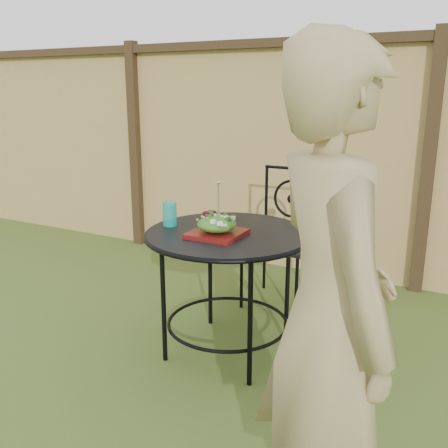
% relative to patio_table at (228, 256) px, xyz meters
% --- Properties ---
extents(ground, '(60.00, 60.00, 0.00)m').
position_rel_patio_table_xyz_m(ground, '(-0.45, -0.68, -0.59)').
color(ground, '#2C4616').
rests_on(ground, ground).
extents(fence, '(8.00, 0.12, 1.90)m').
position_rel_patio_table_xyz_m(fence, '(-0.45, 1.52, 0.36)').
color(fence, '#D6B469').
rests_on(fence, ground).
extents(patio_table, '(0.92, 0.92, 0.72)m').
position_rel_patio_table_xyz_m(patio_table, '(0.00, 0.00, 0.00)').
color(patio_table, black).
rests_on(patio_table, ground).
extents(patio_chair, '(0.46, 0.46, 0.95)m').
position_rel_patio_table_xyz_m(patio_chair, '(0.01, 0.83, -0.08)').
color(patio_chair, black).
rests_on(patio_chair, ground).
extents(diner, '(0.68, 0.71, 1.64)m').
position_rel_patio_table_xyz_m(diner, '(0.85, -0.99, 0.23)').
color(diner, '#9E8B5A').
rests_on(diner, ground).
extents(salad_plate, '(0.27, 0.27, 0.02)m').
position_rel_patio_table_xyz_m(salad_plate, '(-0.02, -0.10, 0.15)').
color(salad_plate, '#4B0D0A').
rests_on(salad_plate, patio_table).
extents(salad, '(0.21, 0.21, 0.08)m').
position_rel_patio_table_xyz_m(salad, '(-0.02, -0.10, 0.20)').
color(salad, '#235614').
rests_on(salad, salad_plate).
extents(fork, '(0.01, 0.01, 0.18)m').
position_rel_patio_table_xyz_m(fork, '(-0.01, -0.10, 0.33)').
color(fork, silver).
rests_on(fork, salad).
extents(drinking_glass, '(0.08, 0.08, 0.14)m').
position_rel_patio_table_xyz_m(drinking_glass, '(-0.35, -0.04, 0.21)').
color(drinking_glass, '#0D9D90').
rests_on(drinking_glass, patio_table).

